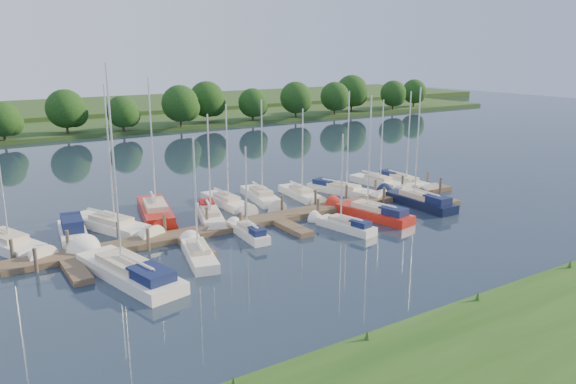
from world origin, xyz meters
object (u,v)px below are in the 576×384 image
sailboat_n_0 (7,245)px  sailboat_s_2 (249,233)px  motorboat (73,234)px  dock (277,220)px  sailboat_n_5 (227,203)px

sailboat_n_0 → sailboat_s_2: (15.39, -6.95, 0.04)m
sailboat_n_0 → sailboat_s_2: 16.88m
motorboat → sailboat_s_2: (11.04, -6.61, -0.08)m
dock → sailboat_n_0: size_ratio=3.54×
sailboat_s_2 → sailboat_n_5: bearing=77.7°
dock → sailboat_n_5: (-1.07, 6.70, 0.07)m
sailboat_n_0 → sailboat_s_2: size_ratio=1.60×
dock → sailboat_n_0: sailboat_n_0 is taller
sailboat_n_0 → sailboat_n_5: 17.95m
dock → sailboat_n_5: sailboat_n_5 is taller
motorboat → sailboat_n_5: size_ratio=0.68×
motorboat → sailboat_n_5: 13.68m
sailboat_n_0 → sailboat_s_2: bearing=133.7°
dock → sailboat_n_0: bearing=164.8°
dock → motorboat: size_ratio=6.32×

